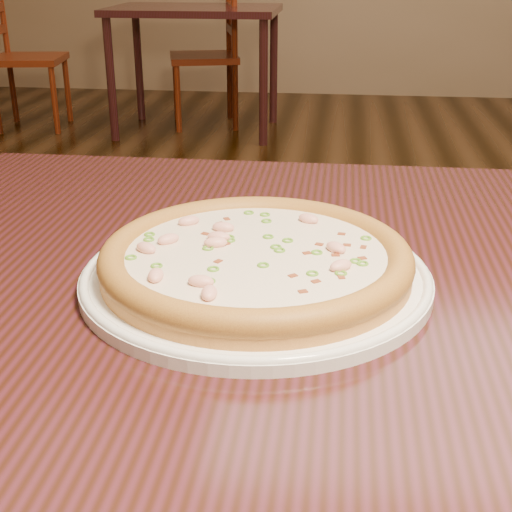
# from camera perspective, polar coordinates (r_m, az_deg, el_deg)

# --- Properties ---
(ground) EXTENTS (9.00, 9.00, 0.00)m
(ground) POSITION_cam_1_polar(r_m,az_deg,el_deg) (1.69, 18.06, -16.88)
(ground) COLOR black
(hero_table) EXTENTS (1.20, 0.80, 0.75)m
(hero_table) POSITION_cam_1_polar(r_m,az_deg,el_deg) (0.81, 8.97, -7.42)
(hero_table) COLOR black
(hero_table) RESTS_ON ground
(plate) EXTENTS (0.35, 0.35, 0.02)m
(plate) POSITION_cam_1_polar(r_m,az_deg,el_deg) (0.72, -0.00, -1.56)
(plate) COLOR white
(plate) RESTS_ON hero_table
(pizza) EXTENTS (0.31, 0.31, 0.03)m
(pizza) POSITION_cam_1_polar(r_m,az_deg,el_deg) (0.71, -0.02, -0.22)
(pizza) COLOR #C78643
(pizza) RESTS_ON plate
(bg_table_left) EXTENTS (1.00, 0.70, 0.75)m
(bg_table_left) POSITION_cam_1_polar(r_m,az_deg,el_deg) (4.52, -4.92, 18.05)
(bg_table_left) COLOR black
(bg_table_left) RESTS_ON ground
(chair_a) EXTENTS (0.48, 0.48, 0.95)m
(chair_a) POSITION_cam_1_polar(r_m,az_deg,el_deg) (4.86, -18.40, 14.82)
(chair_a) COLOR #571F0E
(chair_a) RESTS_ON ground
(chair_b) EXTENTS (0.51, 0.51, 0.95)m
(chair_b) POSITION_cam_1_polar(r_m,az_deg,el_deg) (4.71, -3.50, 15.68)
(chair_b) COLOR #571F0E
(chair_b) RESTS_ON ground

